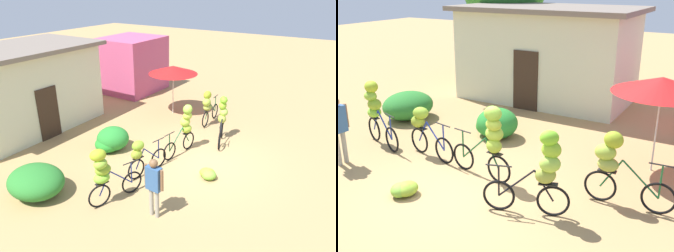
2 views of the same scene
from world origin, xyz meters
TOP-DOWN VIEW (x-y plane):
  - ground_plane at (0.00, 0.00)m, footprint 60.00×60.00m
  - building_low at (-1.50, 7.30)m, footprint 6.39×3.72m
  - shop_pink at (5.12, 6.90)m, footprint 3.20×2.80m
  - hedge_bush_front_left at (-4.24, 2.95)m, footprint 1.46×1.69m
  - hedge_bush_front_right at (-1.14, 3.07)m, footprint 0.96×0.92m
  - hedge_bush_mid at (-0.95, 3.01)m, footprint 1.16×1.14m
  - market_umbrella at (3.24, 3.07)m, footprint 2.17×2.17m
  - bicycle_leftmost at (-3.49, 1.00)m, footprint 1.64×0.68m
  - bicycle_near_pile at (-1.84, 1.04)m, footprint 1.61×0.43m
  - bicycle_center_loaded at (0.30, 0.76)m, footprint 1.69×0.43m
  - bicycle_by_shop at (1.89, 0.05)m, footprint 1.59×0.66m
  - bicycle_rightmost at (2.89, 1.14)m, footprint 1.75×0.39m
  - banana_pile_on_ground at (-0.84, -0.74)m, footprint 0.64×0.65m
  - person_vendor at (-3.21, -0.38)m, footprint 0.22×0.58m

SIDE VIEW (x-z plane):
  - ground_plane at x=0.00m, z-range 0.00..0.00m
  - banana_pile_on_ground at x=-0.84m, z-range -0.01..0.29m
  - hedge_bush_front_right at x=-1.14m, z-range 0.00..0.56m
  - hedge_bush_mid at x=-0.95m, z-range 0.00..0.84m
  - hedge_bush_front_left at x=-4.24m, z-range 0.00..0.86m
  - bicycle_near_pile at x=-1.84m, z-range 0.12..1.36m
  - bicycle_rightmost at x=2.89m, z-range 0.12..1.63m
  - bicycle_by_shop at x=1.89m, z-range 0.11..1.82m
  - bicycle_leftmost at x=-3.49m, z-range 0.15..1.85m
  - bicycle_center_loaded at x=0.30m, z-range 0.14..1.87m
  - person_vendor at x=-3.21m, z-range 0.19..1.85m
  - shop_pink at x=5.12m, z-range 0.00..2.89m
  - building_low at x=-1.50m, z-range 0.02..3.34m
  - market_umbrella at x=3.24m, z-range 0.93..3.15m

